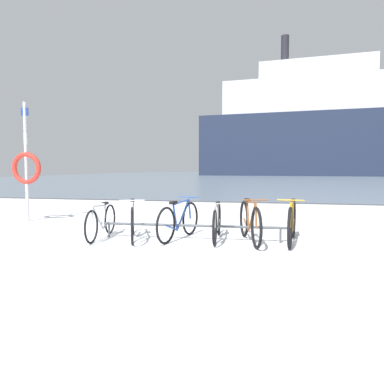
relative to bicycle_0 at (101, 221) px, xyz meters
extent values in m
cube|color=white|center=(2.13, -2.91, -0.38)|extent=(80.00, 22.00, 0.08)
cube|color=slate|center=(2.13, 63.09, -0.38)|extent=(80.00, 110.00, 0.08)
cube|color=#47474C|center=(2.13, 8.09, -0.36)|extent=(80.00, 0.50, 0.05)
cylinder|color=#4C5156|center=(1.79, 0.21, -0.06)|extent=(3.75, 0.20, 0.05)
cylinder|color=#4C5156|center=(0.10, 0.14, -0.20)|extent=(0.04, 0.04, 0.28)
cylinder|color=#4C5156|center=(3.47, 0.28, -0.20)|extent=(0.04, 0.04, 0.28)
torus|color=black|center=(0.05, -0.51, -0.03)|extent=(0.10, 0.63, 0.63)
torus|color=black|center=(-0.05, 0.52, -0.03)|extent=(0.10, 0.63, 0.63)
cylinder|color=silver|center=(0.02, -0.17, 0.09)|extent=(0.09, 0.54, 0.53)
cylinder|color=silver|center=(-0.02, 0.16, 0.06)|extent=(0.05, 0.19, 0.48)
cylinder|color=silver|center=(0.01, -0.10, 0.32)|extent=(0.10, 0.67, 0.08)
cylinder|color=silver|center=(-0.03, 0.30, -0.10)|extent=(0.08, 0.45, 0.18)
cylinder|color=silver|center=(0.04, -0.47, 0.16)|extent=(0.05, 0.12, 0.37)
cube|color=black|center=(-0.02, 0.23, 0.34)|extent=(0.10, 0.21, 0.05)
cylinder|color=silver|center=(0.04, -0.43, 0.39)|extent=(0.46, 0.07, 0.02)
torus|color=black|center=(0.82, -0.44, 0.01)|extent=(0.28, 0.66, 0.69)
torus|color=black|center=(0.45, 0.57, 0.01)|extent=(0.28, 0.66, 0.69)
cylinder|color=silver|center=(0.70, -0.11, 0.13)|extent=(0.23, 0.54, 0.59)
cylinder|color=silver|center=(0.58, 0.21, 0.11)|extent=(0.10, 0.20, 0.53)
cylinder|color=silver|center=(0.67, -0.04, 0.39)|extent=(0.28, 0.67, 0.08)
cylinder|color=silver|center=(0.53, 0.35, -0.07)|extent=(0.20, 0.45, 0.19)
cylinder|color=silver|center=(0.81, -0.40, 0.21)|extent=(0.07, 0.12, 0.41)
cube|color=black|center=(0.55, 0.29, 0.41)|extent=(0.14, 0.22, 0.05)
cylinder|color=silver|center=(0.79, -0.37, 0.46)|extent=(0.44, 0.18, 0.02)
torus|color=black|center=(1.66, 0.72, 0.01)|extent=(0.21, 0.68, 0.69)
torus|color=black|center=(1.41, -0.27, 0.01)|extent=(0.21, 0.68, 0.69)
cylinder|color=#3359B2|center=(1.58, 0.40, 0.13)|extent=(0.16, 0.53, 0.58)
cylinder|color=#3359B2|center=(1.50, 0.08, 0.11)|extent=(0.08, 0.19, 0.52)
cylinder|color=#3359B2|center=(1.56, 0.32, 0.39)|extent=(0.20, 0.65, 0.08)
cylinder|color=#3359B2|center=(1.46, -0.06, -0.07)|extent=(0.14, 0.44, 0.19)
cylinder|color=#3359B2|center=(1.65, 0.68, 0.21)|extent=(0.06, 0.12, 0.41)
cube|color=black|center=(1.48, 0.00, 0.40)|extent=(0.13, 0.21, 0.05)
cylinder|color=#3359B2|center=(1.64, 0.64, 0.46)|extent=(0.45, 0.13, 0.02)
torus|color=black|center=(2.30, -0.21, -0.01)|extent=(0.09, 0.65, 0.65)
torus|color=black|center=(2.24, 0.87, -0.01)|extent=(0.09, 0.65, 0.65)
cylinder|color=gray|center=(2.28, 0.14, 0.10)|extent=(0.07, 0.57, 0.55)
cylinder|color=gray|center=(2.26, 0.49, 0.08)|extent=(0.05, 0.20, 0.49)
cylinder|color=gray|center=(2.28, 0.22, 0.34)|extent=(0.08, 0.71, 0.08)
cylinder|color=gray|center=(2.25, 0.64, -0.09)|extent=(0.07, 0.47, 0.18)
cylinder|color=gray|center=(2.30, -0.17, 0.17)|extent=(0.04, 0.12, 0.39)
cube|color=black|center=(2.25, 0.57, 0.36)|extent=(0.09, 0.20, 0.05)
cylinder|color=gray|center=(2.30, -0.13, 0.41)|extent=(0.46, 0.05, 0.02)
torus|color=black|center=(3.04, -0.32, 0.03)|extent=(0.23, 0.72, 0.73)
torus|color=black|center=(2.77, 0.75, 0.03)|extent=(0.23, 0.72, 0.73)
cylinder|color=brown|center=(2.95, 0.03, 0.16)|extent=(0.18, 0.57, 0.61)
cylinder|color=brown|center=(2.87, 0.38, 0.13)|extent=(0.08, 0.20, 0.55)
cylinder|color=brown|center=(2.93, 0.11, 0.42)|extent=(0.21, 0.70, 0.09)
cylinder|color=brown|center=(2.83, 0.52, -0.06)|extent=(0.16, 0.47, 0.20)
cylinder|color=brown|center=(3.03, -0.28, 0.24)|extent=(0.06, 0.12, 0.43)
cube|color=black|center=(2.84, 0.46, 0.44)|extent=(0.13, 0.21, 0.05)
cylinder|color=brown|center=(3.02, -0.24, 0.50)|extent=(0.45, 0.14, 0.02)
torus|color=black|center=(3.61, -0.19, 0.03)|extent=(0.14, 0.73, 0.73)
torus|color=black|center=(3.75, 0.89, 0.03)|extent=(0.14, 0.73, 0.73)
cylinder|color=gold|center=(3.66, 0.16, 0.15)|extent=(0.11, 0.57, 0.61)
cylinder|color=gold|center=(3.70, 0.51, 0.13)|extent=(0.06, 0.20, 0.55)
cylinder|color=gold|center=(3.67, 0.24, 0.42)|extent=(0.12, 0.71, 0.09)
cylinder|color=gold|center=(3.72, 0.66, -0.06)|extent=(0.09, 0.47, 0.20)
cylinder|color=gold|center=(3.62, -0.15, 0.24)|extent=(0.05, 0.12, 0.43)
cube|color=black|center=(3.71, 0.59, 0.44)|extent=(0.10, 0.21, 0.05)
cylinder|color=gold|center=(3.62, -0.11, 0.50)|extent=(0.46, 0.08, 0.02)
cylinder|color=silver|center=(-2.93, 1.73, 1.21)|extent=(0.08, 0.08, 3.09)
cylinder|color=white|center=(-2.93, 1.73, 1.83)|extent=(0.09, 0.09, 0.30)
torus|color=red|center=(-2.93, 1.73, 1.05)|extent=(0.84, 0.13, 0.84)
cube|color=navy|center=(-2.93, 1.73, 2.51)|extent=(0.20, 0.03, 0.20)
cube|color=#232D47|center=(12.75, 62.46, 5.29)|extent=(44.44, 12.54, 11.26)
cube|color=white|center=(11.66, 62.57, 14.02)|extent=(33.42, 10.21, 6.19)
cube|color=white|center=(11.66, 62.57, 18.69)|extent=(20.21, 7.64, 3.15)
cylinder|color=#26262D|center=(6.21, 63.14, 22.80)|extent=(1.44, 1.44, 5.07)
camera|label=1|loc=(3.20, -6.55, 1.06)|focal=33.59mm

